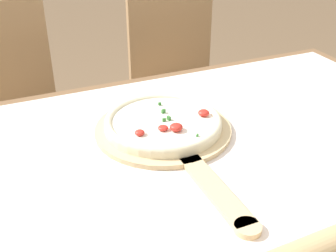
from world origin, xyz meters
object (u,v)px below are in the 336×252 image
chair_right (177,76)px  chair_left (8,106)px  pizza (163,122)px  pizza_peel (168,135)px

chair_right → chair_left: bearing=-176.5°
chair_left → chair_right: (0.71, -0.00, 0.00)m
pizza → chair_left: chair_left is taller
pizza_peel → chair_right: (0.38, 0.77, -0.21)m
pizza → chair_right: 0.86m
chair_right → pizza: bearing=-113.8°
chair_left → chair_right: same height
chair_left → chair_right: bearing=3.1°
chair_left → chair_right: size_ratio=1.00×
pizza_peel → chair_left: chair_left is taller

